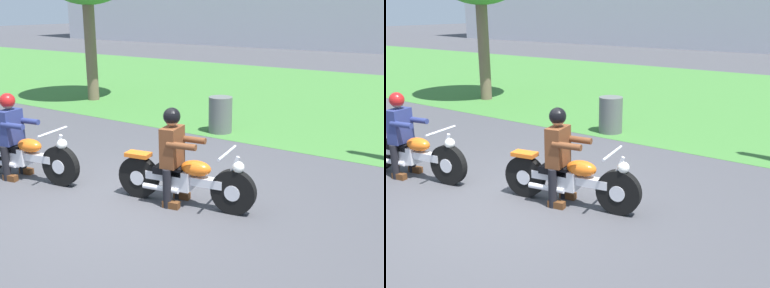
# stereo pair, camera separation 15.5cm
# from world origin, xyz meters

# --- Properties ---
(ground) EXTENTS (120.00, 120.00, 0.00)m
(ground) POSITION_xyz_m (0.00, 0.00, 0.00)
(ground) COLOR #424247
(grass_verge) EXTENTS (60.00, 12.00, 0.01)m
(grass_verge) POSITION_xyz_m (0.00, 9.72, 0.00)
(grass_verge) COLOR #3D7533
(grass_verge) RESTS_ON ground
(motorcycle_lead) EXTENTS (2.07, 0.71, 0.87)m
(motorcycle_lead) POSITION_xyz_m (0.73, 0.50, 0.39)
(motorcycle_lead) COLOR black
(motorcycle_lead) RESTS_ON ground
(rider_lead) EXTENTS (0.60, 0.52, 1.39)m
(rider_lead) POSITION_xyz_m (0.57, 0.48, 0.81)
(rider_lead) COLOR black
(rider_lead) RESTS_ON ground
(motorcycle_follow) EXTENTS (2.17, 0.72, 0.88)m
(motorcycle_follow) POSITION_xyz_m (-2.06, -0.08, 0.39)
(motorcycle_follow) COLOR black
(motorcycle_follow) RESTS_ON ground
(rider_follow) EXTENTS (0.60, 0.52, 1.40)m
(rider_follow) POSITION_xyz_m (-2.22, -0.11, 0.82)
(rider_follow) COLOR black
(rider_follow) RESTS_ON ground
(trash_can) EXTENTS (0.52, 0.52, 0.80)m
(trash_can) POSITION_xyz_m (-0.84, 4.22, 0.40)
(trash_can) COLOR #595E5B
(trash_can) RESTS_ON ground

